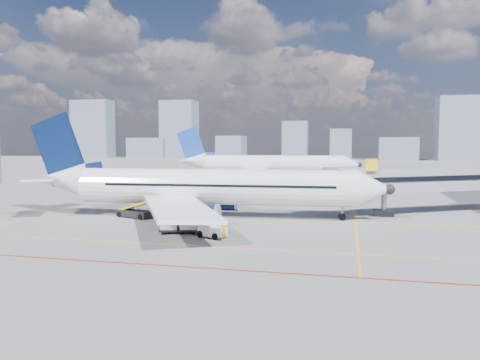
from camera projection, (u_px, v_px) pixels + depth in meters
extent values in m
plane|color=gray|center=(199.00, 231.00, 42.55)|extent=(420.00, 420.00, 0.00)
cube|color=#FFB60D|center=(222.00, 217.00, 50.32)|extent=(60.00, 0.18, 0.01)
cube|color=#FFB60D|center=(175.00, 245.00, 36.73)|extent=(80.00, 0.15, 0.01)
cube|color=#FFB60D|center=(357.00, 234.00, 41.32)|extent=(0.15, 28.00, 0.01)
cube|color=#FFB60D|center=(58.00, 211.00, 54.85)|extent=(0.15, 30.00, 0.01)
cube|color=maroon|center=(142.00, 264.00, 30.90)|extent=(90.00, 0.25, 0.01)
cube|color=#94979C|center=(431.00, 179.00, 52.88)|extent=(20.84, 13.93, 2.60)
cube|color=black|center=(431.00, 177.00, 52.86)|extent=(20.52, 13.82, 0.55)
cube|color=#94979C|center=(344.00, 182.00, 49.56)|extent=(4.49, 4.56, 3.00)
cube|color=black|center=(384.00, 213.00, 51.10)|extent=(2.20, 1.00, 0.70)
cylinder|color=gray|center=(384.00, 201.00, 50.99)|extent=(0.56, 0.56, 2.70)
cube|color=#FFB60D|center=(371.00, 165.00, 48.59)|extent=(1.26, 0.82, 1.20)
cube|color=slate|center=(93.00, 129.00, 253.57)|extent=(21.37, 10.14, 30.95)
cube|color=slate|center=(150.00, 148.00, 246.81)|extent=(20.45, 14.68, 10.64)
cube|color=slate|center=(179.00, 130.00, 242.33)|extent=(17.57, 12.13, 29.66)
cube|color=slate|center=(231.00, 147.00, 236.72)|extent=(13.08, 14.23, 11.56)
cube|color=slate|center=(295.00, 140.00, 229.13)|extent=(12.04, 9.56, 18.55)
cube|color=slate|center=(341.00, 144.00, 224.30)|extent=(10.02, 14.16, 14.60)
cube|color=slate|center=(398.00, 149.00, 218.54)|extent=(17.44, 11.27, 10.62)
cube|color=slate|center=(463.00, 129.00, 211.55)|extent=(21.99, 13.36, 28.98)
cylinder|color=white|center=(216.00, 187.00, 50.23)|extent=(29.93, 5.94, 3.86)
cone|color=white|center=(375.00, 189.00, 47.60)|extent=(3.83, 4.11, 3.86)
sphere|color=black|center=(390.00, 189.00, 47.39)|extent=(1.16, 1.16, 1.09)
cone|color=white|center=(60.00, 180.00, 53.04)|extent=(6.60, 4.30, 3.86)
cube|color=black|center=(363.00, 184.00, 47.76)|extent=(1.59, 1.59, 0.45)
cube|color=white|center=(219.00, 188.00, 59.33)|extent=(10.44, 17.13, 0.57)
cube|color=white|center=(178.00, 208.00, 41.78)|extent=(12.24, 16.86, 0.57)
cylinder|color=#08163E|center=(222.00, 201.00, 56.15)|extent=(3.72, 2.52, 2.28)
cylinder|color=#08163E|center=(198.00, 216.00, 44.84)|extent=(3.72, 2.52, 2.28)
cylinder|color=#A5A9AC|center=(237.00, 202.00, 55.85)|extent=(0.51, 2.36, 2.34)
cylinder|color=#A5A9AC|center=(217.00, 217.00, 44.54)|extent=(0.51, 2.36, 2.34)
cube|color=#08163E|center=(59.00, 149.00, 52.77)|extent=(6.80, 0.79, 8.45)
cube|color=#08163E|center=(80.00, 171.00, 52.58)|extent=(5.60, 0.69, 2.13)
cube|color=white|center=(71.00, 175.00, 56.20)|extent=(4.54, 6.20, 0.22)
cube|color=white|center=(41.00, 179.00, 49.95)|extent=(5.11, 6.29, 0.22)
cylinder|color=gray|center=(342.00, 212.00, 48.31)|extent=(0.30, 0.30, 1.80)
cylinder|color=black|center=(342.00, 217.00, 48.35)|extent=(0.78, 0.33, 0.76)
cylinder|color=gray|center=(212.00, 206.00, 53.13)|extent=(0.34, 0.34, 1.60)
cylinder|color=black|center=(212.00, 209.00, 53.15)|extent=(1.04, 0.72, 1.00)
cylinder|color=gray|center=(201.00, 213.00, 48.05)|extent=(0.34, 0.34, 1.60)
cylinder|color=black|center=(201.00, 216.00, 48.08)|extent=(1.04, 0.72, 1.00)
cube|color=black|center=(224.00, 183.00, 52.01)|extent=(24.32, 1.81, 0.26)
cube|color=black|center=(216.00, 186.00, 48.25)|extent=(24.32, 1.81, 0.26)
cylinder|color=white|center=(274.00, 164.00, 103.13)|extent=(30.73, 7.22, 3.96)
cone|color=white|center=(353.00, 165.00, 101.06)|extent=(4.06, 4.33, 3.96)
sphere|color=black|center=(360.00, 165.00, 100.89)|extent=(1.23, 1.23, 1.12)
cone|color=white|center=(192.00, 161.00, 105.32)|extent=(6.89, 4.64, 3.96)
cube|color=black|center=(347.00, 162.00, 101.18)|extent=(1.68, 1.68, 0.46)
cube|color=white|center=(269.00, 167.00, 112.45)|extent=(10.17, 17.58, 0.59)
cube|color=white|center=(264.00, 172.00, 94.35)|extent=(13.01, 17.15, 0.59)
cylinder|color=#08163E|center=(273.00, 173.00, 109.21)|extent=(3.89, 2.72, 2.34)
cylinder|color=#08163E|center=(270.00, 177.00, 97.54)|extent=(3.89, 2.72, 2.34)
cylinder|color=#A5A9AC|center=(281.00, 173.00, 108.97)|extent=(0.61, 2.42, 2.40)
cylinder|color=#A5A9AC|center=(279.00, 177.00, 97.31)|extent=(0.61, 2.42, 2.40)
cube|color=#163F99|center=(192.00, 146.00, 105.04)|extent=(6.96, 1.07, 8.66)
cube|color=#163F99|center=(203.00, 157.00, 104.94)|extent=(5.73, 0.92, 2.19)
cube|color=white|center=(193.00, 159.00, 108.55)|extent=(4.48, 6.31, 0.22)
cube|color=white|center=(187.00, 160.00, 102.12)|extent=(5.37, 6.46, 0.22)
cylinder|color=black|center=(270.00, 176.00, 106.08)|extent=(1.06, 0.75, 1.00)
cylinder|color=black|center=(269.00, 178.00, 100.86)|extent=(1.06, 0.75, 1.00)
cylinder|color=black|center=(337.00, 178.00, 101.70)|extent=(0.79, 0.36, 0.76)
cube|color=white|center=(212.00, 231.00, 39.52)|extent=(2.64, 2.13, 0.85)
cube|color=white|center=(209.00, 223.00, 39.73)|extent=(1.47, 1.55, 0.63)
cube|color=black|center=(209.00, 220.00, 39.71)|extent=(1.35, 1.46, 0.37)
cylinder|color=black|center=(200.00, 234.00, 39.60)|extent=(0.64, 0.46, 0.59)
cylinder|color=black|center=(209.00, 232.00, 40.52)|extent=(0.64, 0.46, 0.59)
cylinder|color=black|center=(215.00, 236.00, 38.56)|extent=(0.64, 0.46, 0.59)
cylinder|color=black|center=(224.00, 234.00, 39.48)|extent=(0.64, 0.46, 0.59)
cube|color=black|center=(179.00, 230.00, 41.50)|extent=(3.70, 2.35, 0.17)
cube|color=white|center=(169.00, 220.00, 41.41)|extent=(1.79, 1.76, 1.48)
cube|color=white|center=(189.00, 220.00, 41.46)|extent=(1.79, 1.76, 1.48)
cylinder|color=black|center=(163.00, 233.00, 40.81)|extent=(0.33, 0.21, 0.30)
cylinder|color=black|center=(165.00, 230.00, 42.14)|extent=(0.33, 0.21, 0.30)
cylinder|color=black|center=(194.00, 233.00, 40.89)|extent=(0.33, 0.21, 0.30)
cylinder|color=black|center=(195.00, 230.00, 42.22)|extent=(0.33, 0.21, 0.30)
cube|color=black|center=(135.00, 213.00, 50.11)|extent=(4.44, 2.89, 0.70)
cube|color=black|center=(140.00, 204.00, 49.59)|extent=(5.94, 3.06, 1.84)
cube|color=#FFB60D|center=(144.00, 204.00, 50.04)|extent=(5.63, 2.21, 1.91)
cube|color=#FFB60D|center=(136.00, 205.00, 49.13)|extent=(5.63, 2.21, 1.91)
cylinder|color=black|center=(120.00, 214.00, 50.44)|extent=(0.64, 0.44, 0.60)
cylinder|color=black|center=(129.00, 213.00, 51.59)|extent=(0.64, 0.44, 0.60)
cylinder|color=black|center=(141.00, 217.00, 48.66)|extent=(0.64, 0.44, 0.60)
cylinder|color=black|center=(150.00, 215.00, 49.81)|extent=(0.64, 0.44, 0.60)
imported|color=yellow|center=(224.00, 231.00, 38.03)|extent=(0.61, 0.72, 1.69)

